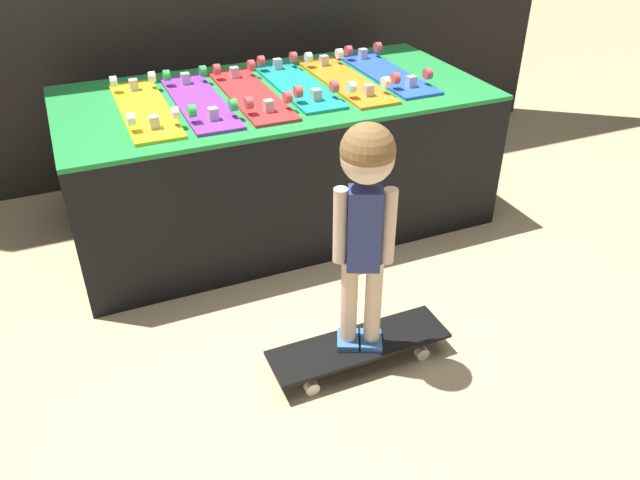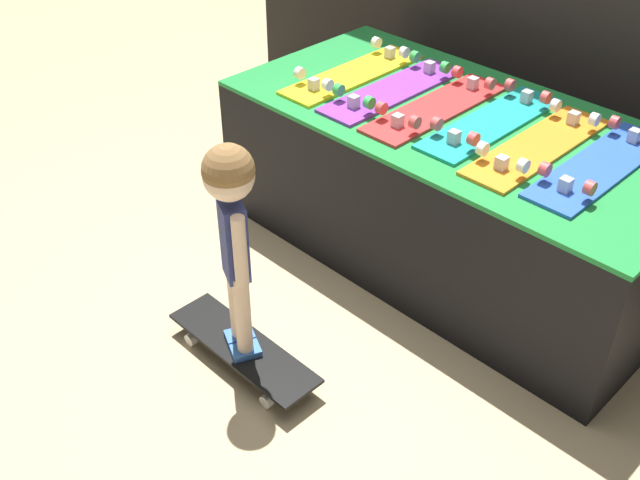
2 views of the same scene
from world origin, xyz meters
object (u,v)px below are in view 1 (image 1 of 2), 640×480
at_px(skateboard_orange_on_rack, 345,79).
at_px(child, 366,200).
at_px(skateboard_purple_on_rack, 199,100).
at_px(skateboard_on_floor, 359,346).
at_px(skateboard_red_on_rack, 251,93).
at_px(skateboard_teal_on_rack, 296,83).
at_px(skateboard_blue_on_rack, 385,71).
at_px(skateboard_yellow_on_rack, 144,107).

bearing_deg(skateboard_orange_on_rack, child, -112.00).
distance_m(skateboard_purple_on_rack, skateboard_on_floor, 1.33).
xyz_separation_m(skateboard_red_on_rack, skateboard_orange_on_rack, (0.49, 0.01, 0.00)).
height_order(skateboard_teal_on_rack, skateboard_orange_on_rack, same).
xyz_separation_m(skateboard_blue_on_rack, child, (-0.71, -1.19, 0.00)).
height_order(skateboard_orange_on_rack, skateboard_blue_on_rack, same).
xyz_separation_m(skateboard_red_on_rack, skateboard_teal_on_rack, (0.24, 0.05, 0.00)).
bearing_deg(skateboard_on_floor, skateboard_teal_on_rack, 79.46).
xyz_separation_m(skateboard_red_on_rack, skateboard_blue_on_rack, (0.73, 0.05, 0.00)).
distance_m(skateboard_purple_on_rack, skateboard_teal_on_rack, 0.49).
bearing_deg(skateboard_purple_on_rack, child, -76.81).
bearing_deg(child, skateboard_on_floor, -65.42).
distance_m(skateboard_red_on_rack, skateboard_blue_on_rack, 0.74).
xyz_separation_m(skateboard_purple_on_rack, skateboard_red_on_rack, (0.24, -0.00, 0.00)).
bearing_deg(child, skateboard_blue_on_rack, 83.66).
height_order(skateboard_purple_on_rack, child, child).
xyz_separation_m(skateboard_blue_on_rack, skateboard_on_floor, (-0.71, -1.19, -0.63)).
bearing_deg(skateboard_teal_on_rack, skateboard_purple_on_rack, -174.29).
xyz_separation_m(skateboard_purple_on_rack, skateboard_on_floor, (0.27, -1.14, -0.63)).
relative_size(skateboard_teal_on_rack, skateboard_orange_on_rack, 1.00).
height_order(skateboard_orange_on_rack, child, child).
distance_m(skateboard_on_floor, child, 0.63).
bearing_deg(skateboard_teal_on_rack, skateboard_red_on_rack, -168.32).
relative_size(skateboard_blue_on_rack, skateboard_on_floor, 1.12).
height_order(skateboard_orange_on_rack, skateboard_on_floor, skateboard_orange_on_rack).
bearing_deg(skateboard_yellow_on_rack, skateboard_orange_on_rack, 0.54).
height_order(skateboard_purple_on_rack, skateboard_teal_on_rack, same).
bearing_deg(skateboard_blue_on_rack, skateboard_purple_on_rack, -177.39).
height_order(skateboard_yellow_on_rack, skateboard_teal_on_rack, same).
xyz_separation_m(skateboard_purple_on_rack, skateboard_orange_on_rack, (0.73, 0.01, 0.00)).
bearing_deg(skateboard_teal_on_rack, skateboard_orange_on_rack, -8.68).
height_order(skateboard_red_on_rack, skateboard_orange_on_rack, same).
relative_size(skateboard_red_on_rack, skateboard_orange_on_rack, 1.00).
xyz_separation_m(skateboard_teal_on_rack, skateboard_on_floor, (-0.22, -1.19, -0.63)).
height_order(skateboard_yellow_on_rack, skateboard_blue_on_rack, same).
height_order(skateboard_yellow_on_rack, skateboard_red_on_rack, same).
bearing_deg(skateboard_red_on_rack, skateboard_yellow_on_rack, 179.53).
distance_m(skateboard_yellow_on_rack, skateboard_red_on_rack, 0.49).
xyz_separation_m(skateboard_on_floor, child, (0.00, 0.00, 0.63)).
relative_size(skateboard_purple_on_rack, child, 0.89).
bearing_deg(skateboard_on_floor, skateboard_yellow_on_rack, 114.12).
bearing_deg(skateboard_blue_on_rack, skateboard_orange_on_rack, -172.32).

